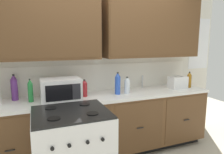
% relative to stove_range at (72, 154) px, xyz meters
% --- Properties ---
extents(wall_unit, '(4.39, 0.40, 2.49)m').
position_rel_stove_range_xyz_m(wall_unit, '(0.59, 0.83, 1.18)').
color(wall_unit, silver).
rests_on(wall_unit, ground_plane).
extents(counter_run, '(3.22, 0.64, 0.90)m').
position_rel_stove_range_xyz_m(counter_run, '(0.59, 0.63, -0.01)').
color(counter_run, black).
rests_on(counter_run, ground_plane).
extents(stove_range, '(0.76, 0.68, 0.95)m').
position_rel_stove_range_xyz_m(stove_range, '(0.00, 0.00, 0.00)').
color(stove_range, white).
rests_on(stove_range, ground_plane).
extents(microwave, '(0.48, 0.37, 0.28)m').
position_rel_stove_range_xyz_m(microwave, '(-0.02, 0.57, 0.57)').
color(microwave, white).
rests_on(microwave, counter_run).
extents(toaster, '(0.28, 0.18, 0.19)m').
position_rel_stove_range_xyz_m(toaster, '(1.81, 0.60, 0.53)').
color(toaster, white).
rests_on(toaster, counter_run).
extents(sink_faucet, '(0.02, 0.02, 0.20)m').
position_rel_stove_range_xyz_m(sink_faucet, '(1.31, 0.84, 0.53)').
color(sink_faucet, '#B2B5BA').
rests_on(sink_faucet, counter_run).
extents(bottle_green, '(0.06, 0.06, 0.29)m').
position_rel_stove_range_xyz_m(bottle_green, '(-0.37, 0.64, 0.57)').
color(bottle_green, '#237A38').
rests_on(bottle_green, counter_run).
extents(bottle_red, '(0.07, 0.07, 0.23)m').
position_rel_stove_range_xyz_m(bottle_red, '(0.30, 0.64, 0.55)').
color(bottle_red, maroon).
rests_on(bottle_red, counter_run).
extents(bottle_clear, '(0.08, 0.08, 0.24)m').
position_rel_stove_range_xyz_m(bottle_clear, '(0.91, 0.59, 0.55)').
color(bottle_clear, silver).
rests_on(bottle_clear, counter_run).
extents(bottle_violet, '(0.08, 0.08, 0.33)m').
position_rel_stove_range_xyz_m(bottle_violet, '(-0.56, 0.79, 0.59)').
color(bottle_violet, '#663384').
rests_on(bottle_violet, counter_run).
extents(bottle_blue, '(0.08, 0.08, 0.31)m').
position_rel_stove_range_xyz_m(bottle_blue, '(0.77, 0.59, 0.58)').
color(bottle_blue, blue).
rests_on(bottle_blue, counter_run).
extents(bottle_amber, '(0.07, 0.07, 0.26)m').
position_rel_stove_range_xyz_m(bottle_amber, '(2.02, 0.57, 0.56)').
color(bottle_amber, '#9E6619').
rests_on(bottle_amber, counter_run).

